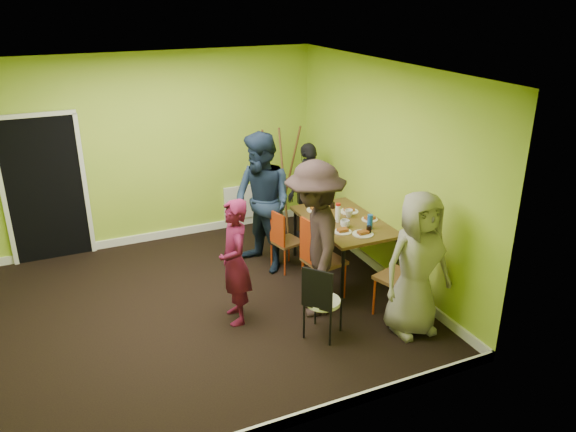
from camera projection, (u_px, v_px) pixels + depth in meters
name	position (u px, v px, depth m)	size (l,w,h in m)	color
ground	(200.00, 309.00, 6.78)	(5.00, 5.00, 0.00)	black
room_walls	(192.00, 233.00, 6.43)	(5.04, 4.54, 2.82)	#98C131
dining_table	(344.00, 224.00, 7.43)	(0.90, 1.50, 0.75)	black
chair_left_far	(283.00, 237.00, 7.54)	(0.43, 0.43, 0.86)	red
chair_left_near	(319.00, 255.00, 6.80)	(0.50, 0.50, 1.05)	red
chair_back_end	(311.00, 197.00, 8.39)	(0.49, 0.55, 0.97)	red
chair_front_end	(405.00, 273.00, 6.36)	(0.55, 0.55, 1.07)	red
chair_bentwood	(321.00, 299.00, 6.04)	(0.49, 0.48, 0.89)	black
easel	(279.00, 178.00, 8.82)	(0.66, 0.62, 1.65)	brown
plate_near_left	(315.00, 210.00, 7.73)	(0.24, 0.24, 0.01)	white
plate_near_right	(343.00, 232.00, 7.04)	(0.23, 0.23, 0.01)	white
plate_far_back	(320.00, 207.00, 7.85)	(0.24, 0.24, 0.01)	white
plate_far_front	(363.00, 234.00, 6.97)	(0.26, 0.26, 0.01)	white
plate_wall_back	(349.00, 211.00, 7.68)	(0.25, 0.25, 0.01)	white
plate_wall_front	(370.00, 219.00, 7.41)	(0.21, 0.21, 0.01)	white
thermos	(338.00, 214.00, 7.32)	(0.07, 0.07, 0.23)	white
blue_bottle	(370.00, 222.00, 7.11)	(0.07, 0.07, 0.19)	blue
orange_bottle	(331.00, 216.00, 7.44)	(0.04, 0.04, 0.07)	red
glass_mid	(320.00, 212.00, 7.53)	(0.06, 0.06, 0.10)	black
glass_back	(332.00, 205.00, 7.79)	(0.07, 0.07, 0.09)	black
glass_front	(369.00, 230.00, 7.00)	(0.06, 0.06, 0.10)	black
cup_a	(345.00, 224.00, 7.17)	(0.13, 0.13, 0.10)	white
cup_b	(349.00, 213.00, 7.49)	(0.11, 0.11, 0.10)	white
person_standing	(235.00, 262.00, 6.29)	(0.54, 0.35, 1.48)	#550E2C
person_left_far	(262.00, 203.00, 7.43)	(0.92, 0.72, 1.89)	#162338
person_left_near	(315.00, 240.00, 6.41)	(1.20, 0.69, 1.86)	black
person_back_end	(309.00, 191.00, 8.46)	(0.88, 0.37, 1.50)	black
person_front_end	(417.00, 264.00, 6.06)	(0.81, 0.53, 1.65)	gray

